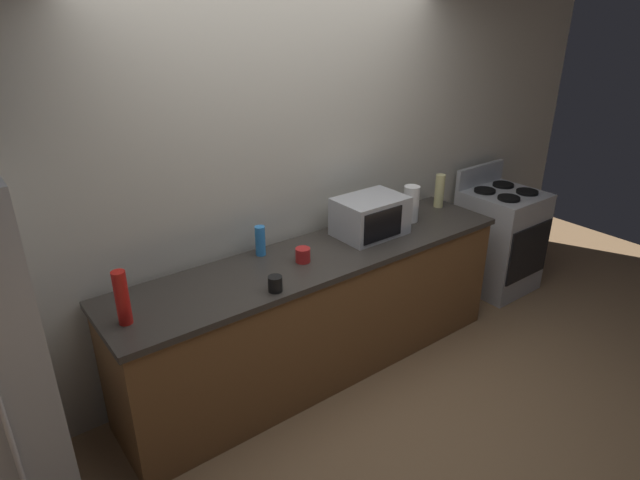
# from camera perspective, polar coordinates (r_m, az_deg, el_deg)

# --- Properties ---
(ground_plane) EXTENTS (8.00, 8.00, 0.00)m
(ground_plane) POSITION_cam_1_polar(r_m,az_deg,el_deg) (3.75, 3.86, -16.15)
(ground_plane) COLOR #93704C
(back_wall) EXTENTS (6.40, 0.10, 2.70)m
(back_wall) POSITION_cam_1_polar(r_m,az_deg,el_deg) (3.66, -3.92, 7.11)
(back_wall) COLOR beige
(back_wall) RESTS_ON ground_plane
(counter_run) EXTENTS (2.84, 0.64, 0.90)m
(counter_run) POSITION_cam_1_polar(r_m,az_deg,el_deg) (3.73, -0.00, -7.70)
(counter_run) COLOR brown
(counter_run) RESTS_ON ground_plane
(stove_range) EXTENTS (0.60, 0.61, 1.08)m
(stove_range) POSITION_cam_1_polar(r_m,az_deg,el_deg) (5.05, 18.35, 0.07)
(stove_range) COLOR #B7BABF
(stove_range) RESTS_ON ground_plane
(microwave) EXTENTS (0.48, 0.35, 0.27)m
(microwave) POSITION_cam_1_polar(r_m,az_deg,el_deg) (3.78, 5.33, 2.52)
(microwave) COLOR #B7BABF
(microwave) RESTS_ON counter_run
(paper_towel_roll) EXTENTS (0.12, 0.12, 0.27)m
(paper_towel_roll) POSITION_cam_1_polar(r_m,az_deg,el_deg) (4.05, 9.59, 3.80)
(paper_towel_roll) COLOR white
(paper_towel_roll) RESTS_ON counter_run
(bottle_vinegar) EXTENTS (0.07, 0.07, 0.27)m
(bottle_vinegar) POSITION_cam_1_polar(r_m,az_deg,el_deg) (4.38, 12.50, 5.09)
(bottle_vinegar) COLOR beige
(bottle_vinegar) RESTS_ON counter_run
(bottle_spray_cleaner) EXTENTS (0.07, 0.07, 0.20)m
(bottle_spray_cleaner) POSITION_cam_1_polar(r_m,az_deg,el_deg) (3.49, -6.33, -0.08)
(bottle_spray_cleaner) COLOR #338CE5
(bottle_spray_cleaner) RESTS_ON counter_run
(bottle_hot_sauce) EXTENTS (0.07, 0.07, 0.30)m
(bottle_hot_sauce) POSITION_cam_1_polar(r_m,az_deg,el_deg) (2.90, -20.17, -5.75)
(bottle_hot_sauce) COLOR red
(bottle_hot_sauce) RESTS_ON counter_run
(mug_red) EXTENTS (0.09, 0.09, 0.09)m
(mug_red) POSITION_cam_1_polar(r_m,az_deg,el_deg) (3.40, -1.82, -1.59)
(mug_red) COLOR red
(mug_red) RESTS_ON counter_run
(mug_black) EXTENTS (0.08, 0.08, 0.09)m
(mug_black) POSITION_cam_1_polar(r_m,az_deg,el_deg) (3.07, -4.75, -4.63)
(mug_black) COLOR black
(mug_black) RESTS_ON counter_run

